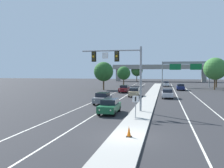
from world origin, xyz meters
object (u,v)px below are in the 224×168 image
Objects in this scene: tree_far_left_a at (104,72)px; car_oncoming_green at (110,106)px; tree_far_right_b at (217,70)px; car_receding_silver at (167,93)px; car_receding_white at (166,84)px; car_oncoming_tan at (134,92)px; car_oncoming_grey at (102,98)px; car_oncoming_darkred at (124,89)px; tree_far_left_c at (137,70)px; tree_far_right_a at (215,69)px; overhead_signal_mast at (121,65)px; highway_sign_gantry at (185,66)px; car_receding_navy at (181,87)px; tree_far_left_b at (124,73)px; traffic_cone_median_nose at (129,132)px; median_sign_post at (136,103)px.

car_oncoming_green is at bearing -74.33° from tree_far_left_a.
car_receding_silver is at bearing -114.31° from tree_far_right_b.
car_receding_white is at bearing 82.97° from car_oncoming_green.
car_oncoming_grey is at bearing -106.32° from car_oncoming_tan.
tree_far_left_c reaches higher than car_oncoming_darkred.
car_oncoming_darkred is at bearing 96.11° from car_oncoming_green.
tree_far_right_b is at bearing 76.37° from tree_far_right_a.
overhead_signal_mast is at bearing -57.33° from car_oncoming_grey.
car_receding_navy is at bearing -99.86° from highway_sign_gantry.
highway_sign_gantry is at bearing 129.69° from tree_far_right_a.
tree_far_left_a is at bearing 104.18° from car_oncoming_grey.
car_oncoming_green is 17.95m from car_receding_silver.
car_receding_navy is at bearing 75.74° from overhead_signal_mast.
car_receding_silver is 33.37m from car_receding_white.
highway_sign_gantry is 18.98m from tree_far_left_b.
car_oncoming_darkred is 15.35m from car_receding_navy.
tree_far_left_c is at bearing 96.29° from traffic_cone_median_nose.
car_oncoming_green is 0.72× the size of tree_far_left_b.
tree_far_left_a is (-12.53, 41.45, 4.04)m from traffic_cone_median_nose.
median_sign_post is 0.35× the size of tree_far_left_b.
car_receding_silver is (9.02, 9.43, 0.00)m from car_oncoming_grey.
car_receding_silver is 21.97m from tree_far_left_a.
tree_far_right_b is at bearing -54.81° from tree_far_left_c.
tree_far_left_b reaches higher than car_receding_silver.
car_oncoming_darkred reaches higher than traffic_cone_median_nose.
car_receding_white is at bearing 90.12° from car_receding_silver.
car_oncoming_grey is 6.06× the size of traffic_cone_median_nose.
tree_far_left_b is at bearing 99.42° from overhead_signal_mast.
traffic_cone_median_nose is 43.49m from tree_far_left_a.
car_oncoming_grey is 42.85m from tree_far_left_b.
tree_far_left_a reaches higher than car_oncoming_grey.
car_oncoming_green is 0.58× the size of tree_far_left_c.
tree_far_left_c is at bearing 100.84° from car_receding_silver.
overhead_signal_mast is 49.18m from car_receding_white.
car_oncoming_grey is 30.38m from car_receding_navy.
highway_sign_gantry is at bearing 69.92° from car_oncoming_grey.
car_oncoming_green and car_receding_navy have the same top height.
car_oncoming_tan is 8.43m from car_oncoming_darkred.
traffic_cone_median_nose is 0.10× the size of tree_far_right_b.
tree_far_right_b is at bearing 67.45° from overhead_signal_mast.
highway_sign_gantry is (10.54, 45.08, 0.85)m from overhead_signal_mast.
car_oncoming_green is 50.57m from car_receding_white.
tree_far_right_b is (20.16, 47.59, 4.23)m from car_oncoming_green.
tree_far_left_c is (-10.19, 89.04, 3.51)m from median_sign_post.
car_receding_silver is at bearing -118.19° from tree_far_right_a.
car_oncoming_green is 33.61m from tree_far_left_a.
tree_far_left_a is at bearing -145.00° from highway_sign_gantry.
car_oncoming_green is at bearing -82.00° from tree_far_left_b.
car_oncoming_grey is at bearing -110.08° from highway_sign_gantry.
car_receding_white is 38.53m from tree_far_left_c.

